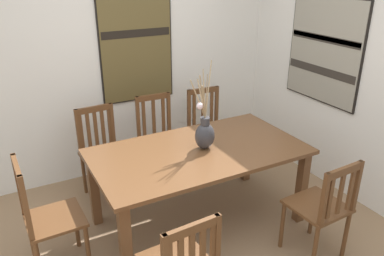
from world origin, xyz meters
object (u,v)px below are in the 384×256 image
centerpiece_vase (205,133)px  painting_on_back_wall (136,45)px  chair_0 (208,129)px  painting_on_side_wall (324,51)px  chair_5 (323,207)px  dining_table (199,160)px  chair_2 (102,151)px  chair_4 (46,217)px  chair_3 (159,139)px

centerpiece_vase → painting_on_back_wall: painting_on_back_wall is taller
chair_0 → painting_on_back_wall: 1.24m
centerpiece_vase → chair_0: size_ratio=0.80×
centerpiece_vase → painting_on_side_wall: painting_on_side_wall is taller
chair_5 → painting_on_back_wall: painting_on_back_wall is taller
painting_on_side_wall → painting_on_back_wall: bearing=145.0°
dining_table → centerpiece_vase: centerpiece_vase is taller
chair_5 → painting_on_side_wall: painting_on_side_wall is taller
dining_table → chair_5: chair_5 is taller
dining_table → chair_5: size_ratio=2.05×
chair_5 → painting_on_back_wall: size_ratio=0.74×
dining_table → chair_2: 1.11m
chair_4 → centerpiece_vase: bearing=0.3°
chair_0 → chair_2: size_ratio=1.00×
chair_2 → painting_on_side_wall: 2.52m
dining_table → centerpiece_vase: bearing=5.0°
dining_table → centerpiece_vase: size_ratio=2.47×
dining_table → chair_0: 1.11m
chair_5 → painting_on_side_wall: bearing=48.5°
chair_2 → chair_3: 0.64m
chair_2 → painting_on_back_wall: size_ratio=0.76×
chair_3 → centerpiece_vase: bearing=-86.1°
chair_4 → painting_on_back_wall: bearing=46.5°
centerpiece_vase → painting_on_side_wall: (1.55, 0.21, 0.53)m
chair_2 → chair_5: chair_2 is taller
painting_on_back_wall → chair_5: bearing=-73.3°
painting_on_back_wall → chair_2: bearing=-142.8°
chair_3 → painting_on_back_wall: (-0.03, 0.46, 0.94)m
painting_on_back_wall → painting_on_side_wall: 2.00m
chair_0 → chair_2: 1.26m
chair_5 → dining_table: bearing=126.2°
chair_0 → chair_2: bearing=-180.0°
dining_table → chair_5: (0.64, -0.88, -0.18)m
centerpiece_vase → chair_5: centerpiece_vase is taller
chair_2 → painting_on_back_wall: (0.61, 0.46, 0.94)m
chair_3 → painting_on_back_wall: painting_on_back_wall is taller
chair_4 → painting_on_back_wall: (1.29, 1.36, 0.94)m
centerpiece_vase → chair_5: (0.58, -0.88, -0.42)m
centerpiece_vase → chair_4: centerpiece_vase is taller
chair_3 → chair_4: chair_4 is taller
chair_2 → chair_3: size_ratio=0.98×
chair_3 → painting_on_back_wall: bearing=93.8°
chair_3 → painting_on_side_wall: (1.61, -0.69, 0.94)m
painting_on_back_wall → chair_3: bearing=-86.2°
dining_table → painting_on_back_wall: bearing=91.2°
chair_0 → chair_4: size_ratio=0.96×
painting_on_back_wall → chair_4: bearing=-133.5°
chair_0 → painting_on_back_wall: (-0.65, 0.46, 0.95)m
centerpiece_vase → painting_on_back_wall: 1.46m
chair_4 → chair_3: bearing=34.3°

